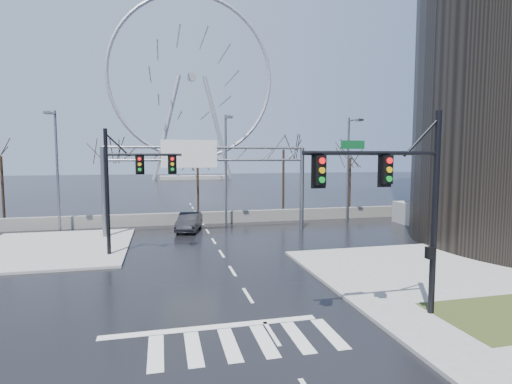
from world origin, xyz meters
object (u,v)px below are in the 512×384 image
object	(u,v)px
signal_mast_near	(405,194)
car	(189,222)
ferris_wheel	(192,84)
sign_gantry	(204,170)
signal_mast_far	(126,180)

from	to	relation	value
signal_mast_near	car	xyz separation A→B (m)	(-6.60, 20.73, -4.10)
ferris_wheel	car	world-z (taller)	ferris_wheel
sign_gantry	signal_mast_near	bearing A→B (deg)	-73.81
signal_mast_near	ferris_wheel	bearing A→B (deg)	90.08
ferris_wheel	car	xyz separation A→B (m)	(-6.46, -78.31, -25.36)
signal_mast_near	ferris_wheel	distance (m)	101.29
sign_gantry	ferris_wheel	size ratio (longest dim) A/B	0.32
signal_mast_near	signal_mast_far	world-z (taller)	same
sign_gantry	car	xyz separation A→B (m)	(-1.09, 1.73, -4.41)
signal_mast_near	sign_gantry	distance (m)	19.79
ferris_wheel	car	bearing A→B (deg)	-94.72
signal_mast_far	ferris_wheel	xyz separation A→B (m)	(10.87, 86.04, 21.30)
signal_mast_far	car	distance (m)	9.78
ferris_wheel	signal_mast_near	bearing A→B (deg)	-89.92
sign_gantry	car	distance (m)	4.86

